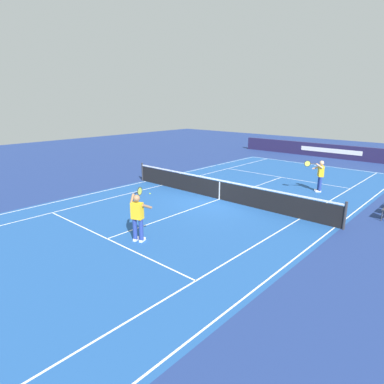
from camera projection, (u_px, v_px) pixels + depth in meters
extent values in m
plane|color=navy|center=(219.00, 199.00, 15.91)|extent=(60.00, 60.00, 0.00)
cube|color=#1E4C93|center=(219.00, 199.00, 15.91)|extent=(24.20, 11.40, 0.00)
cube|color=white|center=(316.00, 165.00, 24.42)|extent=(0.05, 11.00, 0.01)
cube|color=white|center=(146.00, 181.00, 19.45)|extent=(23.80, 0.05, 0.01)
cube|color=white|center=(335.00, 227.00, 12.36)|extent=(23.80, 0.05, 0.01)
cube|color=white|center=(162.00, 185.00, 18.56)|extent=(23.80, 0.05, 0.01)
cube|color=white|center=(300.00, 219.00, 13.25)|extent=(23.80, 0.05, 0.01)
cube|color=white|center=(107.00, 239.00, 11.33)|extent=(0.05, 8.22, 0.01)
cube|color=white|center=(281.00, 177.00, 20.48)|extent=(0.05, 8.22, 0.01)
cube|color=white|center=(219.00, 199.00, 15.91)|extent=(12.80, 0.05, 0.01)
cube|color=white|center=(315.00, 165.00, 24.31)|extent=(0.30, 0.05, 0.01)
cylinder|color=#2D2D33|center=(142.00, 172.00, 19.50)|extent=(0.10, 0.10, 1.08)
cylinder|color=#2D2D33|center=(345.00, 216.00, 12.02)|extent=(0.10, 0.10, 1.08)
cube|color=black|center=(220.00, 190.00, 15.79)|extent=(0.02, 11.60, 0.88)
cube|color=white|center=(220.00, 180.00, 15.65)|extent=(0.04, 11.60, 0.06)
cube|color=white|center=(220.00, 190.00, 15.79)|extent=(0.04, 0.06, 0.88)
cube|color=#231E47|center=(336.00, 152.00, 27.13)|extent=(0.24, 17.00, 1.13)
cube|color=white|center=(330.00, 151.00, 27.30)|extent=(0.01, 5.03, 0.36)
cylinder|color=navy|center=(141.00, 229.00, 10.97)|extent=(0.15, 0.15, 0.74)
cube|color=white|center=(142.00, 240.00, 11.13)|extent=(0.30, 0.20, 0.09)
cylinder|color=navy|center=(135.00, 228.00, 11.05)|extent=(0.15, 0.15, 0.74)
cube|color=white|center=(136.00, 239.00, 11.22)|extent=(0.30, 0.20, 0.09)
cube|color=yellow|center=(137.00, 211.00, 10.84)|extent=(0.36, 0.44, 0.56)
sphere|color=#9E704C|center=(137.00, 198.00, 10.72)|extent=(0.23, 0.23, 0.23)
cylinder|color=#9E704C|center=(147.00, 206.00, 10.86)|extent=(0.41, 0.10, 0.26)
cylinder|color=#9E704C|center=(132.00, 199.00, 11.00)|extent=(0.38, 0.33, 0.30)
cylinder|color=#232326|center=(135.00, 193.00, 11.28)|extent=(0.28, 0.13, 0.04)
torus|color=#232326|center=(140.00, 191.00, 11.54)|extent=(0.30, 0.13, 0.31)
cylinder|color=#C6D84C|center=(140.00, 191.00, 11.54)|extent=(0.26, 0.10, 0.27)
cylinder|color=navy|center=(319.00, 183.00, 17.25)|extent=(0.15, 0.15, 0.74)
cube|color=white|center=(317.00, 190.00, 17.37)|extent=(0.25, 0.29, 0.09)
cylinder|color=navy|center=(320.00, 184.00, 17.03)|extent=(0.15, 0.15, 0.74)
cube|color=white|center=(318.00, 191.00, 17.14)|extent=(0.25, 0.29, 0.09)
cube|color=yellow|center=(321.00, 171.00, 16.97)|extent=(0.45, 0.41, 0.56)
sphere|color=#DBAA84|center=(322.00, 163.00, 16.85)|extent=(0.23, 0.23, 0.23)
cylinder|color=#DBAA84|center=(316.00, 168.00, 17.22)|extent=(0.19, 0.42, 0.26)
cylinder|color=#DBAA84|center=(319.00, 166.00, 16.63)|extent=(0.39, 0.32, 0.30)
cylinder|color=#232326|center=(313.00, 164.00, 16.59)|extent=(0.19, 0.25, 0.04)
torus|color=#232326|center=(307.00, 164.00, 16.63)|extent=(0.20, 0.27, 0.31)
cylinder|color=#C6D84C|center=(307.00, 164.00, 16.63)|extent=(0.16, 0.23, 0.27)
sphere|color=#CCE01E|center=(150.00, 194.00, 16.76)|extent=(0.07, 0.07, 0.07)
cylinder|color=#38383D|center=(382.00, 216.00, 12.97)|extent=(0.04, 0.04, 0.44)
cylinder|color=#38383D|center=(384.00, 213.00, 13.23)|extent=(0.04, 0.04, 0.44)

